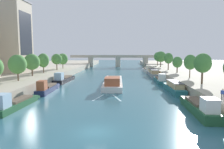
% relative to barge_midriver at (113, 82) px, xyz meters
% --- Properties ---
extents(ground_plane, '(400.00, 400.00, 0.00)m').
position_rel_barge_midriver_xyz_m(ground_plane, '(-0.46, -32.24, -0.94)').
color(ground_plane, '#2D6070').
extents(quay_left, '(36.00, 170.00, 2.17)m').
position_rel_barge_midriver_xyz_m(quay_left, '(-34.59, 22.76, 0.15)').
color(quay_left, '#B2A893').
rests_on(quay_left, ground).
extents(quay_right, '(36.00, 170.00, 2.17)m').
position_rel_barge_midriver_xyz_m(quay_right, '(33.67, 22.76, 0.15)').
color(quay_right, '#B2A893').
rests_on(quay_right, ground).
extents(barge_midriver, '(5.18, 23.72, 3.03)m').
position_rel_barge_midriver_xyz_m(barge_midriver, '(0.00, 0.00, 0.00)').
color(barge_midriver, silver).
rests_on(barge_midriver, ground).
extents(wake_behind_barge, '(5.60, 5.94, 0.03)m').
position_rel_barge_midriver_xyz_m(wake_behind_barge, '(-0.39, -14.84, -0.92)').
color(wake_behind_barge, '#A0CCD6').
rests_on(wake_behind_barge, ground).
extents(moored_boat_left_midway, '(2.66, 11.84, 3.01)m').
position_rel_barge_midriver_xyz_m(moored_boat_left_midway, '(-14.51, -23.29, -0.07)').
color(moored_boat_left_midway, '#235633').
rests_on(moored_boat_left_midway, ground).
extents(moored_boat_left_near, '(2.53, 11.88, 3.03)m').
position_rel_barge_midriver_xyz_m(moored_boat_left_near, '(-14.25, -9.77, -0.04)').
color(moored_boat_left_near, '#1E284C').
rests_on(moored_boat_left_near, ground).
extents(moored_boat_left_far, '(3.18, 13.71, 3.22)m').
position_rel_barge_midriver_xyz_m(moored_boat_left_far, '(-14.92, 5.21, 0.01)').
color(moored_boat_left_far, black).
rests_on(moored_boat_left_far, ground).
extents(moored_boat_right_upstream, '(2.70, 12.49, 3.11)m').
position_rel_barge_midriver_xyz_m(moored_boat_right_upstream, '(13.84, -24.43, 0.02)').
color(moored_boat_right_upstream, '#235633').
rests_on(moored_boat_right_upstream, ground).
extents(moored_boat_right_near, '(2.72, 12.65, 2.51)m').
position_rel_barge_midriver_xyz_m(moored_boat_right_near, '(14.00, -8.37, 0.12)').
color(moored_boat_right_near, '#23666B').
rests_on(moored_boat_right_near, ground).
extents(moored_boat_right_midway, '(2.51, 11.98, 2.97)m').
position_rel_barge_midriver_xyz_m(moored_boat_right_midway, '(13.41, 5.71, -0.07)').
color(moored_boat_right_midway, '#23666B').
rests_on(moored_boat_right_midway, ground).
extents(moored_boat_right_lone, '(2.91, 16.75, 2.56)m').
position_rel_barge_midriver_xyz_m(moored_boat_right_lone, '(13.80, 23.13, 0.13)').
color(moored_boat_right_lone, gray).
rests_on(moored_boat_right_lone, ground).
extents(moored_boat_right_far, '(2.61, 13.84, 3.06)m').
position_rel_barge_midriver_xyz_m(moored_boat_right_far, '(13.26, 38.71, -0.02)').
color(moored_boat_right_far, silver).
rests_on(moored_boat_right_far, ground).
extents(tree_left_nearest, '(4.12, 4.12, 6.15)m').
position_rel_barge_midriver_xyz_m(tree_left_nearest, '(-22.05, -7.55, 5.12)').
color(tree_left_nearest, brown).
rests_on(tree_left_nearest, quay_left).
extents(tree_left_third, '(4.39, 4.39, 6.19)m').
position_rel_barge_midriver_xyz_m(tree_left_third, '(-22.99, 2.19, 5.18)').
color(tree_left_third, brown).
rests_on(tree_left_third, quay_left).
extents(tree_left_midway, '(3.62, 3.62, 6.29)m').
position_rel_barge_midriver_xyz_m(tree_left_midway, '(-22.77, 10.03, 5.27)').
color(tree_left_midway, brown).
rests_on(tree_left_midway, quay_left).
extents(tree_left_second, '(3.86, 3.86, 6.02)m').
position_rel_barge_midriver_xyz_m(tree_left_second, '(-21.96, 20.82, 5.28)').
color(tree_left_second, brown).
rests_on(tree_left_second, quay_left).
extents(tree_left_by_lamp, '(4.11, 4.11, 6.09)m').
position_rel_barge_midriver_xyz_m(tree_left_by_lamp, '(-21.93, 28.41, 5.08)').
color(tree_left_by_lamp, brown).
rests_on(tree_left_by_lamp, quay_left).
extents(tree_right_third, '(3.64, 3.64, 6.52)m').
position_rel_barge_midriver_xyz_m(tree_right_third, '(19.45, -9.90, 5.64)').
color(tree_right_third, brown).
rests_on(tree_right_third, quay_right).
extents(tree_right_second, '(3.25, 3.25, 6.08)m').
position_rel_barge_midriver_xyz_m(tree_right_second, '(20.22, 0.71, 5.32)').
color(tree_right_second, brown).
rests_on(tree_right_second, quay_right).
extents(tree_right_distant, '(3.20, 3.20, 5.24)m').
position_rel_barge_midriver_xyz_m(tree_right_distant, '(20.31, 13.98, 4.63)').
color(tree_right_distant, brown).
rests_on(tree_right_distant, quay_right).
extents(tree_right_midway, '(3.32, 3.32, 6.39)m').
position_rel_barge_midriver_xyz_m(tree_right_midway, '(19.64, 24.32, 5.56)').
color(tree_right_midway, brown).
rests_on(tree_right_midway, quay_right).
extents(tree_right_nearest, '(4.75, 4.75, 6.96)m').
position_rel_barge_midriver_xyz_m(tree_right_nearest, '(19.30, 38.49, 5.80)').
color(tree_right_nearest, brown).
rests_on(tree_right_nearest, quay_right).
extents(tree_right_by_lamp, '(3.65, 3.65, 6.60)m').
position_rel_barge_midriver_xyz_m(tree_right_by_lamp, '(19.73, 49.39, 5.56)').
color(tree_right_by_lamp, brown).
rests_on(tree_right_by_lamp, quay_right).
extents(building_left_far_end, '(15.59, 10.58, 23.33)m').
position_rel_barge_midriver_xyz_m(building_left_far_end, '(-36.42, 11.82, 12.91)').
color(building_left_far_end, '#B2A38E').
rests_on(building_left_far_end, quay_left).
extents(bridge_far, '(56.27, 4.40, 6.95)m').
position_rel_barge_midriver_xyz_m(bridge_far, '(-0.46, 68.27, 3.43)').
color(bridge_far, '#ADA899').
rests_on(bridge_far, ground).
extents(person_on_quay, '(0.50, 0.31, 1.62)m').
position_rel_barge_midriver_xyz_m(person_on_quay, '(16.82, -24.80, 2.16)').
color(person_on_quay, '#2D2D38').
rests_on(person_on_quay, quay_right).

